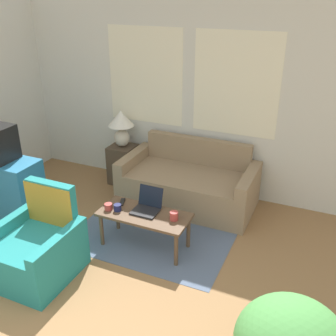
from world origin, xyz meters
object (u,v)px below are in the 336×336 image
(couch, at_px, (189,184))
(tv_remote, at_px, (122,202))
(cup_navy, at_px, (118,208))
(laptop, at_px, (147,206))
(cup_white, at_px, (108,207))
(coffee_table, at_px, (144,218))
(armchair, at_px, (38,249))
(cup_yellow, at_px, (174,216))
(table_lamp, at_px, (121,124))

(couch, bearing_deg, tv_remote, -112.76)
(cup_navy, bearing_deg, laptop, 25.55)
(couch, bearing_deg, cup_white, -112.08)
(coffee_table, relative_size, cup_navy, 12.04)
(laptop, xyz_separation_m, cup_navy, (-0.30, -0.14, -0.02))
(armchair, relative_size, tv_remote, 5.71)
(cup_white, height_order, tv_remote, cup_white)
(armchair, height_order, tv_remote, armchair)
(cup_navy, distance_m, cup_yellow, 0.65)
(cup_yellow, bearing_deg, tv_remote, 172.53)
(tv_remote, bearing_deg, table_lamp, 119.51)
(cup_yellow, xyz_separation_m, cup_white, (-0.74, -0.10, -0.01))
(armchair, bearing_deg, cup_white, 62.72)
(armchair, bearing_deg, tv_remote, 64.46)
(laptop, relative_size, tv_remote, 1.89)
(couch, bearing_deg, armchair, -114.10)
(armchair, relative_size, table_lamp, 1.69)
(table_lamp, xyz_separation_m, cup_navy, (0.72, -1.37, -0.45))
(cup_white, bearing_deg, table_lamp, 113.89)
(cup_yellow, bearing_deg, coffee_table, -177.48)
(couch, distance_m, cup_navy, 1.27)
(couch, height_order, armchair, armchair)
(coffee_table, xyz_separation_m, cup_yellow, (0.35, 0.02, 0.10))
(laptop, bearing_deg, tv_remote, 175.46)
(cup_white, distance_m, tv_remote, 0.20)
(cup_yellow, bearing_deg, cup_navy, -173.01)
(coffee_table, relative_size, tv_remote, 6.43)
(table_lamp, distance_m, coffee_table, 1.74)
(coffee_table, bearing_deg, couch, 85.24)
(armchair, distance_m, coffee_table, 1.14)
(laptop, bearing_deg, cup_yellow, -10.27)
(table_lamp, relative_size, cup_white, 6.05)
(table_lamp, bearing_deg, cup_white, -66.11)
(armchair, bearing_deg, cup_navy, 57.55)
(cup_yellow, height_order, cup_white, cup_yellow)
(laptop, distance_m, cup_navy, 0.33)
(coffee_table, bearing_deg, table_lamp, 127.89)
(cup_navy, bearing_deg, armchair, -122.45)
(couch, distance_m, tv_remote, 1.12)
(armchair, xyz_separation_m, tv_remote, (0.44, 0.93, 0.16))
(table_lamp, xyz_separation_m, laptop, (1.01, -1.23, -0.43))
(armchair, xyz_separation_m, coffee_table, (0.78, 0.82, 0.10))
(laptop, relative_size, cup_yellow, 3.11)
(table_lamp, distance_m, tv_remote, 1.46)
(tv_remote, bearing_deg, couch, 67.24)
(cup_navy, xyz_separation_m, tv_remote, (-0.04, 0.17, -0.03))
(table_lamp, relative_size, coffee_table, 0.53)
(table_lamp, relative_size, cup_navy, 6.33)
(cup_navy, xyz_separation_m, cup_white, (-0.10, -0.02, -0.00))
(couch, relative_size, cup_yellow, 18.42)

